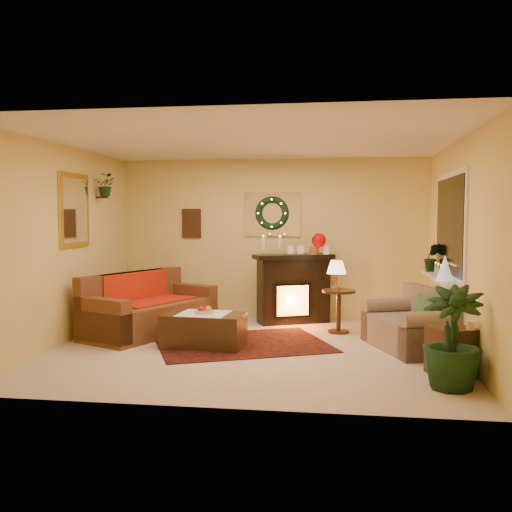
# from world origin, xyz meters

# --- Properties ---
(floor) EXTENTS (5.00, 5.00, 0.00)m
(floor) POSITION_xyz_m (0.00, 0.00, 0.00)
(floor) COLOR beige
(floor) RESTS_ON ground
(ceiling) EXTENTS (5.00, 5.00, 0.00)m
(ceiling) POSITION_xyz_m (0.00, 0.00, 2.60)
(ceiling) COLOR white
(ceiling) RESTS_ON ground
(wall_back) EXTENTS (5.00, 5.00, 0.00)m
(wall_back) POSITION_xyz_m (0.00, 2.25, 1.30)
(wall_back) COLOR #EFD88C
(wall_back) RESTS_ON ground
(wall_front) EXTENTS (5.00, 5.00, 0.00)m
(wall_front) POSITION_xyz_m (0.00, -2.25, 1.30)
(wall_front) COLOR #EFD88C
(wall_front) RESTS_ON ground
(wall_left) EXTENTS (4.50, 4.50, 0.00)m
(wall_left) POSITION_xyz_m (-2.50, 0.00, 1.30)
(wall_left) COLOR #EFD88C
(wall_left) RESTS_ON ground
(wall_right) EXTENTS (4.50, 4.50, 0.00)m
(wall_right) POSITION_xyz_m (2.50, 0.00, 1.30)
(wall_right) COLOR #EFD88C
(wall_right) RESTS_ON ground
(area_rug) EXTENTS (2.63, 2.35, 0.01)m
(area_rug) POSITION_xyz_m (-0.17, 0.24, 0.01)
(area_rug) COLOR #3F0B0F
(area_rug) RESTS_ON floor
(sofa) EXTENTS (1.64, 2.19, 0.86)m
(sofa) POSITION_xyz_m (-1.57, 0.74, 0.43)
(sofa) COLOR brown
(sofa) RESTS_ON floor
(red_throw) EXTENTS (0.77, 1.26, 0.02)m
(red_throw) POSITION_xyz_m (-1.64, 0.87, 0.46)
(red_throw) COLOR red
(red_throw) RESTS_ON sofa
(fireplace) EXTENTS (1.15, 0.77, 1.01)m
(fireplace) POSITION_xyz_m (0.38, 1.83, 0.55)
(fireplace) COLOR black
(fireplace) RESTS_ON floor
(poinsettia) EXTENTS (0.22, 0.22, 0.22)m
(poinsettia) POSITION_xyz_m (0.77, 1.79, 1.30)
(poinsettia) COLOR #C10001
(poinsettia) RESTS_ON fireplace
(mantel_candle_a) EXTENTS (0.06, 0.06, 0.19)m
(mantel_candle_a) POSITION_xyz_m (-0.09, 1.78, 1.26)
(mantel_candle_a) COLOR white
(mantel_candle_a) RESTS_ON fireplace
(mantel_candle_b) EXTENTS (0.06, 0.06, 0.19)m
(mantel_candle_b) POSITION_xyz_m (0.17, 1.84, 1.26)
(mantel_candle_b) COLOR beige
(mantel_candle_b) RESTS_ON fireplace
(mantel_mirror) EXTENTS (0.92, 0.02, 0.72)m
(mantel_mirror) POSITION_xyz_m (0.00, 2.23, 1.70)
(mantel_mirror) COLOR white
(mantel_mirror) RESTS_ON wall_back
(wreath) EXTENTS (0.55, 0.11, 0.55)m
(wreath) POSITION_xyz_m (0.00, 2.19, 1.72)
(wreath) COLOR #194719
(wreath) RESTS_ON wall_back
(wall_art) EXTENTS (0.32, 0.03, 0.48)m
(wall_art) POSITION_xyz_m (-1.35, 2.23, 1.55)
(wall_art) COLOR #381E11
(wall_art) RESTS_ON wall_back
(gold_mirror) EXTENTS (0.03, 0.84, 1.00)m
(gold_mirror) POSITION_xyz_m (-2.48, 0.30, 1.75)
(gold_mirror) COLOR gold
(gold_mirror) RESTS_ON wall_left
(hanging_plant) EXTENTS (0.33, 0.28, 0.36)m
(hanging_plant) POSITION_xyz_m (-2.34, 1.05, 1.97)
(hanging_plant) COLOR #194719
(hanging_plant) RESTS_ON wall_left
(loveseat) EXTENTS (1.18, 1.50, 0.76)m
(loveseat) POSITION_xyz_m (1.97, 0.26, 0.42)
(loveseat) COLOR gray
(loveseat) RESTS_ON floor
(window_frame) EXTENTS (0.03, 1.86, 1.36)m
(window_frame) POSITION_xyz_m (2.48, 0.55, 1.55)
(window_frame) COLOR white
(window_frame) RESTS_ON wall_right
(window_glass) EXTENTS (0.02, 1.70, 1.22)m
(window_glass) POSITION_xyz_m (2.47, 0.55, 1.55)
(window_glass) COLOR black
(window_glass) RESTS_ON wall_right
(window_sill) EXTENTS (0.22, 1.86, 0.04)m
(window_sill) POSITION_xyz_m (2.38, 0.55, 0.87)
(window_sill) COLOR white
(window_sill) RESTS_ON wall_right
(mini_tree) EXTENTS (0.21, 0.21, 0.32)m
(mini_tree) POSITION_xyz_m (2.35, 0.10, 1.04)
(mini_tree) COLOR silver
(mini_tree) RESTS_ON window_sill
(sill_plant) EXTENTS (0.28, 0.23, 0.52)m
(sill_plant) POSITION_xyz_m (2.38, 1.27, 1.08)
(sill_plant) COLOR #2C5225
(sill_plant) RESTS_ON window_sill
(side_table_round) EXTENTS (0.61, 0.61, 0.62)m
(side_table_round) POSITION_xyz_m (1.08, 1.16, 0.32)
(side_table_round) COLOR #462716
(side_table_round) RESTS_ON floor
(lamp_cream) EXTENTS (0.28, 0.28, 0.43)m
(lamp_cream) POSITION_xyz_m (1.05, 1.13, 0.88)
(lamp_cream) COLOR #FADE91
(lamp_cream) RESTS_ON side_table_round
(end_table_square) EXTENTS (0.55, 0.55, 0.51)m
(end_table_square) POSITION_xyz_m (2.26, -0.89, 0.27)
(end_table_square) COLOR black
(end_table_square) RESTS_ON floor
(lamp_tiffany) EXTENTS (0.27, 0.27, 0.40)m
(lamp_tiffany) POSITION_xyz_m (2.26, -0.90, 0.74)
(lamp_tiffany) COLOR gold
(lamp_tiffany) RESTS_ON end_table_square
(coffee_table) EXTENTS (1.06, 0.64, 0.43)m
(coffee_table) POSITION_xyz_m (-0.62, 0.01, 0.21)
(coffee_table) COLOR brown
(coffee_table) RESTS_ON floor
(fruit_bowl) EXTENTS (0.25, 0.25, 0.06)m
(fruit_bowl) POSITION_xyz_m (-0.61, -0.03, 0.45)
(fruit_bowl) COLOR beige
(fruit_bowl) RESTS_ON coffee_table
(floor_palm) EXTENTS (2.09, 2.09, 3.01)m
(floor_palm) POSITION_xyz_m (2.16, -1.39, 0.45)
(floor_palm) COLOR #22641F
(floor_palm) RESTS_ON floor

